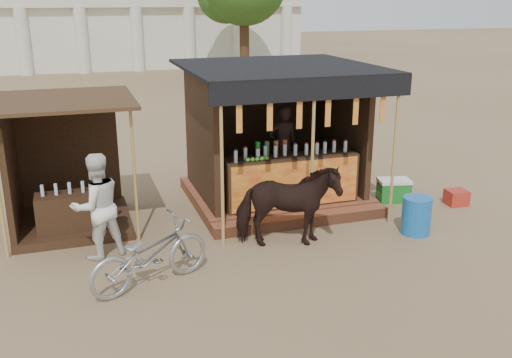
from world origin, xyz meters
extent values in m
plane|color=#846B4C|center=(0.00, 0.00, 0.00)|extent=(120.00, 120.00, 0.00)
cube|color=brown|center=(1.00, 3.50, 0.11)|extent=(3.40, 2.80, 0.22)
cube|color=brown|center=(1.00, 1.95, 0.10)|extent=(3.40, 0.35, 0.20)
cube|color=#3B2315|center=(1.00, 2.55, 0.69)|extent=(2.60, 0.55, 0.95)
cube|color=red|center=(1.00, 2.27, 0.69)|extent=(2.50, 0.02, 0.88)
cube|color=#3B2315|center=(1.00, 4.75, 1.47)|extent=(3.00, 0.12, 2.50)
cube|color=#3B2315|center=(-0.50, 3.50, 1.47)|extent=(0.12, 2.50, 2.50)
cube|color=#3B2315|center=(2.50, 3.50, 1.47)|extent=(0.12, 2.50, 2.50)
cube|color=black|center=(1.00, 3.30, 2.75)|extent=(3.60, 3.60, 0.06)
cube|color=black|center=(1.00, 1.52, 2.57)|extent=(3.60, 0.06, 0.36)
cylinder|color=tan|center=(-0.60, 1.55, 1.38)|extent=(0.06, 0.06, 2.75)
cylinder|color=tan|center=(1.00, 1.55, 1.38)|extent=(0.06, 0.06, 2.75)
cylinder|color=tan|center=(2.60, 1.55, 1.38)|extent=(0.06, 0.06, 2.75)
cube|color=red|center=(-0.30, 1.55, 2.20)|extent=(0.10, 0.02, 0.55)
cube|color=red|center=(0.22, 1.55, 2.20)|extent=(0.10, 0.02, 0.55)
cube|color=red|center=(0.74, 1.55, 2.20)|extent=(0.10, 0.02, 0.55)
cube|color=red|center=(1.26, 1.55, 2.20)|extent=(0.10, 0.02, 0.55)
cube|color=red|center=(1.78, 1.55, 2.20)|extent=(0.10, 0.02, 0.55)
cube|color=red|center=(2.30, 1.55, 2.20)|extent=(0.10, 0.02, 0.55)
imported|color=black|center=(1.23, 3.60, 1.08)|extent=(0.66, 0.47, 1.72)
cube|color=#3B2315|center=(-3.00, 3.20, 0.07)|extent=(2.00, 2.00, 0.15)
cube|color=#3B2315|center=(-3.00, 4.15, 1.05)|extent=(1.90, 0.10, 2.10)
cube|color=#3B2315|center=(-3.95, 3.20, 1.05)|extent=(0.10, 1.90, 2.10)
cube|color=#472D19|center=(-3.00, 3.10, 2.35)|extent=(2.40, 2.40, 0.06)
cylinder|color=tan|center=(-1.95, 2.15, 1.18)|extent=(0.05, 0.05, 2.35)
cube|color=#3B2315|center=(-3.00, 2.70, 0.40)|extent=(1.20, 0.50, 0.80)
imported|color=black|center=(0.41, 1.17, 0.72)|extent=(1.82, 1.12, 1.43)
imported|color=#9A9AA2|center=(-1.97, 0.48, 0.50)|extent=(2.00, 1.30, 0.99)
imported|color=white|center=(-2.61, 1.73, 0.86)|extent=(1.01, 0.89, 1.73)
cylinder|color=#175CAC|center=(2.78, 0.97, 0.34)|extent=(0.56, 0.56, 0.67)
cube|color=#A6271B|center=(4.40, 2.00, 0.15)|extent=(0.44, 0.39, 0.31)
cube|color=#197123|center=(3.32, 2.60, 0.20)|extent=(0.70, 0.55, 0.40)
cube|color=white|center=(3.32, 2.60, 0.43)|extent=(0.72, 0.57, 0.06)
cube|color=silver|center=(-2.00, 26.40, 3.70)|extent=(26.00, 0.50, 0.40)
cylinder|color=silver|center=(-5.00, 26.40, 1.80)|extent=(0.70, 0.70, 3.60)
cylinder|color=silver|center=(-2.00, 26.40, 1.80)|extent=(0.70, 0.70, 3.60)
cylinder|color=silver|center=(1.00, 26.40, 1.80)|extent=(0.70, 0.70, 3.60)
cylinder|color=silver|center=(4.00, 26.40, 1.80)|extent=(0.70, 0.70, 3.60)
cylinder|color=silver|center=(7.00, 26.40, 1.80)|extent=(0.70, 0.70, 3.60)
cylinder|color=silver|center=(10.00, 26.40, 1.80)|extent=(0.70, 0.70, 3.60)
cylinder|color=#382314|center=(6.00, 22.00, 2.00)|extent=(0.50, 0.50, 4.00)
camera|label=1|loc=(-2.83, -7.09, 4.02)|focal=40.00mm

